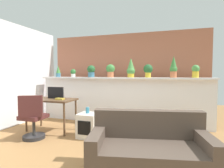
# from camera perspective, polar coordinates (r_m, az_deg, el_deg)

# --- Properties ---
(ground_plane) EXTENTS (12.00, 12.00, 0.00)m
(ground_plane) POSITION_cam_1_polar(r_m,az_deg,el_deg) (3.23, -7.59, -21.07)
(ground_plane) COLOR #9E7042
(divider_wall) EXTENTS (4.59, 0.16, 1.20)m
(divider_wall) POSITION_cam_1_polar(r_m,az_deg,el_deg) (4.88, 2.49, -5.38)
(divider_wall) COLOR white
(divider_wall) RESTS_ON ground
(plant_shelf) EXTENTS (4.59, 0.36, 0.04)m
(plant_shelf) POSITION_cam_1_polar(r_m,az_deg,el_deg) (4.79, 2.38, 1.88)
(plant_shelf) COLOR white
(plant_shelf) RESTS_ON divider_wall
(brick_wall_behind) EXTENTS (4.59, 0.10, 2.50)m
(brick_wall_behind) POSITION_cam_1_polar(r_m,az_deg,el_deg) (5.41, 4.18, 2.38)
(brick_wall_behind) COLOR #AD664C
(brick_wall_behind) RESTS_ON ground
(potted_plant_0) EXTENTS (0.14, 0.14, 0.33)m
(potted_plant_0) POSITION_cam_1_polar(r_m,az_deg,el_deg) (5.59, -16.54, 3.86)
(potted_plant_0) COLOR #386B84
(potted_plant_0) RESTS_ON plant_shelf
(potted_plant_1) EXTENTS (0.15, 0.15, 0.22)m
(potted_plant_1) POSITION_cam_1_polar(r_m,az_deg,el_deg) (5.29, -12.09, 3.47)
(potted_plant_1) COLOR silver
(potted_plant_1) RESTS_ON plant_shelf
(potted_plant_2) EXTENTS (0.22, 0.22, 0.33)m
(potted_plant_2) POSITION_cam_1_polar(r_m,az_deg,el_deg) (5.03, -6.55, 4.13)
(potted_plant_2) COLOR #386B84
(potted_plant_2) RESTS_ON plant_shelf
(potted_plant_3) EXTENTS (0.23, 0.23, 0.35)m
(potted_plant_3) POSITION_cam_1_polar(r_m,az_deg,el_deg) (4.89, -0.49, 4.39)
(potted_plant_3) COLOR #C66B42
(potted_plant_3) RESTS_ON plant_shelf
(potted_plant_4) EXTENTS (0.21, 0.21, 0.50)m
(potted_plant_4) POSITION_cam_1_polar(r_m,az_deg,el_deg) (4.69, 5.96, 4.90)
(potted_plant_4) COLOR gold
(potted_plant_4) RESTS_ON plant_shelf
(potted_plant_5) EXTENTS (0.23, 0.23, 0.33)m
(potted_plant_5) POSITION_cam_1_polar(r_m,az_deg,el_deg) (4.64, 11.27, 4.37)
(potted_plant_5) COLOR gold
(potted_plant_5) RESTS_ON plant_shelf
(potted_plant_6) EXTENTS (0.18, 0.18, 0.52)m
(potted_plant_6) POSITION_cam_1_polar(r_m,az_deg,el_deg) (4.62, 18.77, 5.00)
(potted_plant_6) COLOR #C66B42
(potted_plant_6) RESTS_ON plant_shelf
(potted_plant_7) EXTENTS (0.18, 0.18, 0.30)m
(potted_plant_7) POSITION_cam_1_polar(r_m,az_deg,el_deg) (4.64, 24.77, 3.77)
(potted_plant_7) COLOR gold
(potted_plant_7) RESTS_ON plant_shelf
(desk) EXTENTS (1.10, 0.60, 0.75)m
(desk) POSITION_cam_1_polar(r_m,az_deg,el_deg) (4.46, -18.55, -5.49)
(desk) COLOR brown
(desk) RESTS_ON ground
(tv_monitor) EXTENTS (0.41, 0.04, 0.27)m
(tv_monitor) POSITION_cam_1_polar(r_m,az_deg,el_deg) (4.46, -17.31, -2.63)
(tv_monitor) COLOR black
(tv_monitor) RESTS_ON desk
(office_chair) EXTENTS (0.52, 0.52, 0.91)m
(office_chair) POSITION_cam_1_polar(r_m,az_deg,el_deg) (4.06, -23.60, -10.45)
(office_chair) COLOR #262628
(office_chair) RESTS_ON ground
(side_cube_shelf) EXTENTS (0.40, 0.41, 0.50)m
(side_cube_shelf) POSITION_cam_1_polar(r_m,az_deg,el_deg) (3.93, -7.47, -12.76)
(side_cube_shelf) COLOR silver
(side_cube_shelf) RESTS_ON ground
(vase_on_shelf) EXTENTS (0.08, 0.08, 0.13)m
(vase_on_shelf) POSITION_cam_1_polar(r_m,az_deg,el_deg) (3.89, -7.70, -8.15)
(vase_on_shelf) COLOR teal
(vase_on_shelf) RESTS_ON side_cube_shelf
(book_on_desk) EXTENTS (0.18, 0.12, 0.04)m
(book_on_desk) POSITION_cam_1_polar(r_m,az_deg,el_deg) (4.23, -16.07, -4.51)
(book_on_desk) COLOR gold
(book_on_desk) RESTS_ON desk
(couch) EXTENTS (1.68, 1.06, 0.80)m
(couch) POSITION_cam_1_polar(r_m,az_deg,el_deg) (2.63, 11.67, -20.30)
(couch) COLOR brown
(couch) RESTS_ON ground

